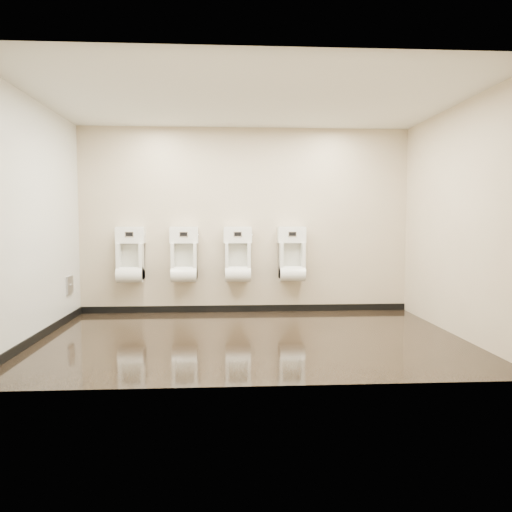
{
  "coord_description": "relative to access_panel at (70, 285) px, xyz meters",
  "views": [
    {
      "loc": [
        -0.3,
        -5.86,
        1.39
      ],
      "look_at": [
        0.09,
        0.55,
        0.94
      ],
      "focal_mm": 35.0,
      "sensor_mm": 36.0,
      "label": 1
    }
  ],
  "objects": [
    {
      "name": "ground",
      "position": [
        2.48,
        -1.2,
        -0.5
      ],
      "size": [
        5.0,
        3.5,
        0.0
      ],
      "primitive_type": "cube",
      "color": "black",
      "rests_on": "ground"
    },
    {
      "name": "ceiling",
      "position": [
        2.48,
        -1.2,
        2.3
      ],
      "size": [
        5.0,
        3.5,
        0.0
      ],
      "primitive_type": "cube",
      "color": "silver"
    },
    {
      "name": "back_wall",
      "position": [
        2.48,
        0.55,
        0.9
      ],
      "size": [
        5.0,
        0.02,
        2.8
      ],
      "primitive_type": "cube",
      "color": "beige",
      "rests_on": "ground"
    },
    {
      "name": "front_wall",
      "position": [
        2.48,
        -2.95,
        0.9
      ],
      "size": [
        5.0,
        0.02,
        2.8
      ],
      "primitive_type": "cube",
      "color": "beige",
      "rests_on": "ground"
    },
    {
      "name": "left_wall",
      "position": [
        -0.02,
        -1.2,
        0.9
      ],
      "size": [
        0.02,
        3.5,
        2.8
      ],
      "primitive_type": "cube",
      "color": "beige",
      "rests_on": "ground"
    },
    {
      "name": "right_wall",
      "position": [
        4.98,
        -1.2,
        0.9
      ],
      "size": [
        0.02,
        3.5,
        2.8
      ],
      "primitive_type": "cube",
      "color": "beige",
      "rests_on": "ground"
    },
    {
      "name": "tile_overlay_left",
      "position": [
        -0.01,
        -1.2,
        0.9
      ],
      "size": [
        0.01,
        3.5,
        2.8
      ],
      "primitive_type": "cube",
      "color": "white",
      "rests_on": "ground"
    },
    {
      "name": "skirting_back",
      "position": [
        2.48,
        0.54,
        -0.45
      ],
      "size": [
        5.0,
        0.02,
        0.1
      ],
      "primitive_type": "cube",
      "color": "black",
      "rests_on": "ground"
    },
    {
      "name": "skirting_left",
      "position": [
        -0.01,
        -1.2,
        -0.45
      ],
      "size": [
        0.02,
        3.5,
        0.1
      ],
      "primitive_type": "cube",
      "color": "black",
      "rests_on": "ground"
    },
    {
      "name": "access_panel",
      "position": [
        0.0,
        0.0,
        0.0
      ],
      "size": [
        0.04,
        0.25,
        0.25
      ],
      "color": "#9E9EA3",
      "rests_on": "left_wall"
    },
    {
      "name": "urinal_0",
      "position": [
        0.77,
        0.41,
        0.33
      ],
      "size": [
        0.43,
        0.32,
        0.81
      ],
      "color": "white",
      "rests_on": "back_wall"
    },
    {
      "name": "urinal_1",
      "position": [
        1.56,
        0.41,
        0.33
      ],
      "size": [
        0.43,
        0.32,
        0.81
      ],
      "color": "white",
      "rests_on": "back_wall"
    },
    {
      "name": "urinal_2",
      "position": [
        2.36,
        0.41,
        0.33
      ],
      "size": [
        0.43,
        0.32,
        0.81
      ],
      "color": "white",
      "rests_on": "back_wall"
    },
    {
      "name": "urinal_3",
      "position": [
        3.18,
        0.41,
        0.33
      ],
      "size": [
        0.43,
        0.32,
        0.81
      ],
      "color": "white",
      "rests_on": "back_wall"
    }
  ]
}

